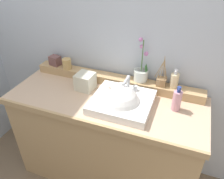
{
  "coord_description": "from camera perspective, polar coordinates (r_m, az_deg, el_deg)",
  "views": [
    {
      "loc": [
        0.51,
        -1.21,
        1.78
      ],
      "look_at": [
        0.06,
        -0.01,
        0.93
      ],
      "focal_mm": 35.53,
      "sensor_mm": 36.0,
      "label": 1
    }
  ],
  "objects": [
    {
      "name": "reed_diffuser",
      "position": [
        1.66,
        12.6,
        2.11
      ],
      "size": [
        0.1,
        0.12,
        0.23
      ],
      "color": "olive",
      "rests_on": "back_ledge"
    },
    {
      "name": "soap_dispenser",
      "position": [
        1.65,
        15.77,
        2.36
      ],
      "size": [
        0.06,
        0.06,
        0.14
      ],
      "color": "beige",
      "rests_on": "back_ledge"
    },
    {
      "name": "sink_basin",
      "position": [
        1.52,
        2.44,
        -3.69
      ],
      "size": [
        0.41,
        0.38,
        0.29
      ],
      "color": "white",
      "rests_on": "vanity_cabinet"
    },
    {
      "name": "potted_plant",
      "position": [
        1.68,
        7.53,
        4.32
      ],
      "size": [
        0.11,
        0.11,
        0.34
      ],
      "color": "silver",
      "rests_on": "back_ledge"
    },
    {
      "name": "floor",
      "position": [
        2.25,
        -1.32,
        -20.91
      ],
      "size": [
        3.29,
        3.73,
        0.1
      ],
      "primitive_type": "cube",
      "color": "#78634B",
      "rests_on": "ground"
    },
    {
      "name": "wall_back",
      "position": [
        1.72,
        3.13,
        19.99
      ],
      "size": [
        3.29,
        0.2,
        2.76
      ],
      "primitive_type": "cube",
      "color": "silver",
      "rests_on": "ground"
    },
    {
      "name": "tumbler_cup",
      "position": [
        1.88,
        -11.53,
        6.5
      ],
      "size": [
        0.07,
        0.07,
        0.09
      ],
      "primitive_type": "cylinder",
      "color": "tan",
      "rests_on": "back_ledge"
    },
    {
      "name": "vanity_cabinet",
      "position": [
        1.89,
        -1.51,
        -12.59
      ],
      "size": [
        1.44,
        0.56,
        0.84
      ],
      "color": "tan",
      "rests_on": "ground"
    },
    {
      "name": "back_ledge",
      "position": [
        1.76,
        0.9,
        2.43
      ],
      "size": [
        1.36,
        0.1,
        0.07
      ],
      "primitive_type": "cube",
      "color": "tan",
      "rests_on": "vanity_cabinet"
    },
    {
      "name": "tissue_box",
      "position": [
        1.7,
        -6.9,
        2.08
      ],
      "size": [
        0.14,
        0.14,
        0.13
      ],
      "primitive_type": "cube",
      "rotation": [
        0.0,
        0.0,
        -0.07
      ],
      "color": "beige",
      "rests_on": "vanity_cabinet"
    },
    {
      "name": "trinket_box",
      "position": [
        1.97,
        -14.43,
        7.22
      ],
      "size": [
        0.1,
        0.09,
        0.08
      ],
      "primitive_type": "cube",
      "rotation": [
        0.0,
        0.0,
        -0.19
      ],
      "color": "brown",
      "rests_on": "back_ledge"
    },
    {
      "name": "soap_bar",
      "position": [
        1.62,
        0.04,
        0.82
      ],
      "size": [
        0.07,
        0.04,
        0.02
      ],
      "primitive_type": "ellipsoid",
      "color": "beige",
      "rests_on": "sink_basin"
    },
    {
      "name": "lotion_bottle",
      "position": [
        1.52,
        16.34,
        -2.67
      ],
      "size": [
        0.06,
        0.06,
        0.18
      ],
      "color": "#D092A1",
      "rests_on": "vanity_cabinet"
    }
  ]
}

